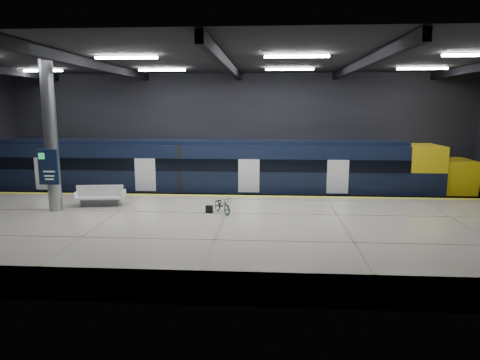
{
  "coord_description": "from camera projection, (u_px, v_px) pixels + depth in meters",
  "views": [
    {
      "loc": [
        1.9,
        -19.89,
        5.87
      ],
      "look_at": [
        0.48,
        1.5,
        2.2
      ],
      "focal_mm": 32.0,
      "sensor_mm": 36.0,
      "label": 1
    }
  ],
  "objects": [
    {
      "name": "bicycle",
      "position": [
        222.0,
        205.0,
        19.39
      ],
      "size": [
        1.22,
        1.5,
        0.77
      ],
      "primitive_type": "imported",
      "rotation": [
        0.0,
        0.0,
        0.58
      ],
      "color": "#99999E",
      "rests_on": "platform"
    },
    {
      "name": "platform",
      "position": [
        223.0,
        234.0,
        18.13
      ],
      "size": [
        30.0,
        11.0,
        1.1
      ],
      "primitive_type": "cube",
      "color": "beige",
      "rests_on": "ground"
    },
    {
      "name": "pannier_bag",
      "position": [
        209.0,
        209.0,
        19.47
      ],
      "size": [
        0.33,
        0.25,
        0.35
      ],
      "primitive_type": "cube",
      "rotation": [
        0.0,
        0.0,
        -0.24
      ],
      "color": "black",
      "rests_on": "platform"
    },
    {
      "name": "train",
      "position": [
        230.0,
        171.0,
        25.76
      ],
      "size": [
        29.4,
        2.84,
        3.79
      ],
      "color": "black",
      "rests_on": "ground"
    },
    {
      "name": "info_column",
      "position": [
        51.0,
        138.0,
        19.44
      ],
      "size": [
        0.9,
        0.78,
        6.9
      ],
      "color": "#9EA0A5",
      "rests_on": "platform"
    },
    {
      "name": "ground",
      "position": [
        228.0,
        230.0,
        20.68
      ],
      "size": [
        30.0,
        30.0,
        0.0
      ],
      "primitive_type": "plane",
      "color": "black",
      "rests_on": "ground"
    },
    {
      "name": "room_shell",
      "position": [
        227.0,
        110.0,
        19.72
      ],
      "size": [
        30.1,
        16.1,
        8.05
      ],
      "color": "black",
      "rests_on": "ground"
    },
    {
      "name": "bench",
      "position": [
        100.0,
        198.0,
        20.9
      ],
      "size": [
        2.41,
        1.24,
        1.02
      ],
      "rotation": [
        0.0,
        0.0,
        0.13
      ],
      "color": "#595B60",
      "rests_on": "platform"
    },
    {
      "name": "rails",
      "position": [
        237.0,
        203.0,
        26.08
      ],
      "size": [
        30.0,
        1.52,
        0.16
      ],
      "color": "gray",
      "rests_on": "ground"
    },
    {
      "name": "safety_strip",
      "position": [
        233.0,
        196.0,
        23.2
      ],
      "size": [
        30.0,
        0.4,
        0.01
      ],
      "primitive_type": "cube",
      "color": "yellow",
      "rests_on": "platform"
    }
  ]
}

